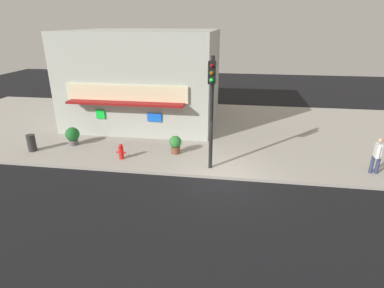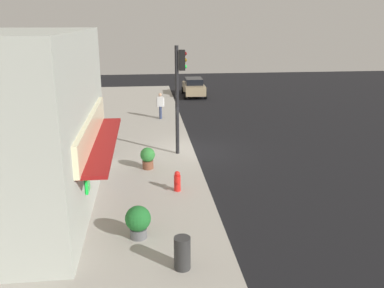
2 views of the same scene
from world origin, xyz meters
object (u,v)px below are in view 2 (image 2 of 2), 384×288
at_px(traffic_light, 179,86).
at_px(trash_can, 182,253).
at_px(parked_car_tan, 194,87).
at_px(fire_hydrant, 177,181).
at_px(potted_plant_by_doorway, 138,221).
at_px(pedestrian, 160,105).
at_px(potted_plant_by_window, 148,157).

height_order(traffic_light, trash_can, traffic_light).
distance_m(trash_can, parked_car_tan, 26.36).
bearing_deg(trash_can, fire_hydrant, -3.14).
bearing_deg(potted_plant_by_doorway, trash_can, -146.02).
height_order(traffic_light, potted_plant_by_doorway, traffic_light).
xyz_separation_m(pedestrian, parked_car_tan, (8.73, -3.30, -0.26)).
relative_size(fire_hydrant, pedestrian, 0.47).
height_order(trash_can, potted_plant_by_window, potted_plant_by_window).
bearing_deg(pedestrian, parked_car_tan, -20.73).
relative_size(fire_hydrant, trash_can, 0.88).
relative_size(trash_can, potted_plant_by_window, 0.94).
distance_m(fire_hydrant, trash_can, 5.19).
height_order(fire_hydrant, potted_plant_by_window, potted_plant_by_window).
xyz_separation_m(fire_hydrant, parked_car_tan, (20.95, -3.16, 0.30)).
bearing_deg(trash_can, pedestrian, -0.45).
relative_size(pedestrian, parked_car_tan, 0.43).
distance_m(fire_hydrant, potted_plant_by_doorway, 3.73).
bearing_deg(potted_plant_by_window, potted_plant_by_doorway, 176.62).
xyz_separation_m(traffic_light, trash_can, (-9.81, 0.77, -2.91)).
bearing_deg(pedestrian, fire_hydrant, -179.31).
xyz_separation_m(trash_can, pedestrian, (17.40, -0.14, 0.48)).
bearing_deg(parked_car_tan, pedestrian, 159.27).
relative_size(fire_hydrant, potted_plant_by_doorway, 0.79).
xyz_separation_m(fire_hydrant, potted_plant_by_doorway, (-3.42, 1.47, 0.18)).
bearing_deg(potted_plant_by_doorway, traffic_light, -13.68).
distance_m(pedestrian, potted_plant_by_doorway, 15.70).
distance_m(potted_plant_by_doorway, potted_plant_by_window, 6.05).
xyz_separation_m(traffic_light, parked_car_tan, (16.32, -2.67, -2.68)).
distance_m(fire_hydrant, pedestrian, 12.23).
distance_m(trash_can, pedestrian, 17.41).
height_order(fire_hydrant, trash_can, trash_can).
bearing_deg(parked_car_tan, potted_plant_by_doorway, 169.25).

